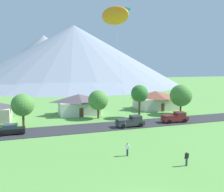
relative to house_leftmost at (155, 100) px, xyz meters
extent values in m
cube|color=#2D2D33|center=(-22.23, -13.94, -2.42)|extent=(160.00, 6.51, 0.08)
cone|color=#8E939E|center=(-22.44, 121.15, 13.98)|extent=(83.59, 83.59, 32.86)
cone|color=gray|center=(-6.42, 92.74, 7.69)|extent=(124.86, 124.86, 20.29)
cone|color=gray|center=(-34.70, 96.45, 6.60)|extent=(81.68, 81.68, 18.12)
cone|color=gray|center=(-4.08, 103.07, 16.42)|extent=(134.73, 134.73, 37.75)
cube|color=beige|center=(0.00, 0.00, -0.93)|extent=(9.51, 7.95, 3.06)
pyramid|color=brown|center=(0.00, 0.00, 1.45)|extent=(10.27, 8.59, 1.68)
cube|color=brown|center=(0.00, -3.99, -1.46)|extent=(0.90, 0.06, 2.00)
cube|color=silver|center=(-20.51, -0.84, -0.92)|extent=(8.99, 6.49, 3.07)
pyramid|color=#564C51|center=(-20.51, -0.84, 1.45)|extent=(9.71, 7.01, 1.69)
cube|color=brown|center=(-20.51, -4.11, -1.46)|extent=(0.90, 0.06, 2.00)
cylinder|color=#4C3823|center=(2.27, -8.18, -1.19)|extent=(0.44, 0.44, 2.53)
sphere|color=#4C8938|center=(2.27, -8.18, 1.99)|extent=(5.13, 5.13, 5.13)
cylinder|color=#4C3823|center=(-8.48, -8.47, -0.50)|extent=(0.44, 0.44, 3.91)
sphere|color=#33752D|center=(-8.48, -8.47, 2.86)|extent=(3.76, 3.76, 3.76)
cylinder|color=#4C3823|center=(-32.42, -8.89, -1.20)|extent=(0.44, 0.44, 2.51)
sphere|color=#4C8938|center=(-32.42, -8.89, 1.62)|extent=(4.18, 4.18, 4.18)
cylinder|color=#4C3823|center=(-17.32, -6.58, -1.28)|extent=(0.44, 0.44, 2.36)
sphere|color=#4C8938|center=(-17.32, -6.58, 1.52)|extent=(4.30, 4.30, 4.30)
cube|color=black|center=(-34.08, -14.10, -1.78)|extent=(4.21, 1.83, 0.80)
cube|color=#2D3847|center=(-34.23, -14.09, -1.04)|extent=(2.21, 1.60, 0.68)
cylinder|color=black|center=(-32.72, -13.18, -2.06)|extent=(0.64, 0.24, 0.64)
cylinder|color=black|center=(-32.74, -15.02, -2.06)|extent=(0.64, 0.24, 0.64)
cylinder|color=black|center=(-35.42, -13.17, -2.06)|extent=(0.64, 0.24, 0.64)
cylinder|color=black|center=(-35.44, -15.01, -2.06)|extent=(0.64, 0.24, 0.64)
cube|color=#333338|center=(-13.55, -15.47, -1.70)|extent=(5.22, 2.05, 0.84)
cube|color=#333338|center=(-12.45, -15.46, -0.83)|extent=(1.92, 1.86, 0.90)
cube|color=#2D3847|center=(-12.45, -15.46, -0.56)|extent=(1.63, 1.90, 0.28)
cube|color=#28282C|center=(-14.70, -15.48, -1.10)|extent=(2.72, 1.99, 0.36)
cylinder|color=black|center=(-11.86, -14.44, -2.00)|extent=(0.76, 0.29, 0.76)
cylinder|color=black|center=(-11.84, -16.48, -2.00)|extent=(0.76, 0.29, 0.76)
cylinder|color=black|center=(-15.26, -14.47, -2.00)|extent=(0.76, 0.29, 0.76)
cylinder|color=black|center=(-15.24, -16.51, -2.00)|extent=(0.76, 0.29, 0.76)
cube|color=maroon|center=(-3.67, -14.95, -1.70)|extent=(5.29, 2.25, 0.84)
cube|color=maroon|center=(-2.57, -15.00, -0.83)|extent=(1.99, 1.93, 0.90)
cube|color=#2D3847|center=(-2.57, -15.00, -0.56)|extent=(1.71, 1.96, 0.28)
cube|color=maroon|center=(-4.82, -14.89, -1.10)|extent=(2.79, 2.09, 0.36)
cylinder|color=black|center=(-1.92, -14.01, -2.00)|extent=(0.77, 0.32, 0.76)
cylinder|color=black|center=(-2.02, -16.05, -2.00)|extent=(0.77, 0.32, 0.76)
cylinder|color=black|center=(-5.32, -13.85, -2.00)|extent=(0.77, 0.32, 0.76)
cylinder|color=black|center=(-5.42, -15.88, -2.00)|extent=(0.77, 0.32, 0.76)
cylinder|color=navy|center=(-19.47, -28.78, -2.02)|extent=(0.24, 0.24, 0.88)
cube|color=white|center=(-19.47, -28.78, -1.29)|extent=(0.36, 0.22, 0.58)
sphere|color=brown|center=(-19.47, -28.78, -0.89)|extent=(0.21, 0.21, 0.21)
cylinder|color=white|center=(-19.69, -28.72, -1.15)|extent=(0.18, 0.55, 0.37)
cylinder|color=white|center=(-19.25, -28.72, -1.15)|extent=(0.18, 0.55, 0.37)
ellipsoid|color=orange|center=(-20.50, -26.92, 14.94)|extent=(3.71, 3.82, 2.42)
ellipsoid|color=#1EB2D1|center=(-20.11, -26.56, 15.61)|extent=(2.95, 3.11, 0.84)
cylinder|color=silver|center=(-19.98, -27.85, 7.02)|extent=(1.06, 1.89, 15.85)
cylinder|color=#3D3D42|center=(-14.24, -33.68, -2.02)|extent=(0.24, 0.24, 0.88)
cube|color=black|center=(-14.24, -33.68, -1.29)|extent=(0.36, 0.22, 0.58)
sphere|color=tan|center=(-14.24, -33.68, -0.89)|extent=(0.21, 0.21, 0.21)
cylinder|color=black|center=(-14.46, -33.68, -1.34)|extent=(0.12, 0.18, 0.59)
cylinder|color=black|center=(-14.02, -33.68, -1.34)|extent=(0.12, 0.18, 0.59)
camera|label=1|loc=(-30.35, -55.57, 8.74)|focal=38.25mm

